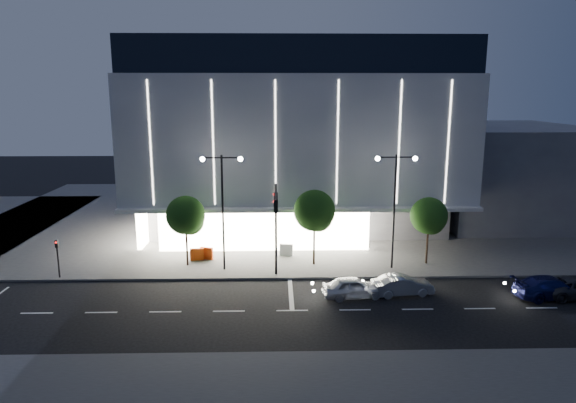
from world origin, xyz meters
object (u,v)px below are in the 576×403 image
(tree_right, at_px, (429,218))
(barrier_c, at_px, (207,253))
(car_lead, at_px, (353,287))
(street_lamp_east, at_px, (395,195))
(tree_left, at_px, (186,217))
(barrier_d, at_px, (286,250))
(barrier_a, at_px, (197,254))
(ped_signal_far, at_px, (58,255))
(street_lamp_west, at_px, (222,195))
(traffic_mast, at_px, (276,216))
(car_second, at_px, (403,285))
(car_third, at_px, (551,288))
(tree_mid, at_px, (315,213))

(tree_right, bearing_deg, barrier_c, 175.44)
(car_lead, bearing_deg, street_lamp_east, -42.20)
(street_lamp_east, distance_m, tree_right, 3.81)
(tree_right, xyz_separation_m, barrier_c, (-17.71, 1.41, -3.23))
(tree_left, xyz_separation_m, barrier_d, (7.83, 2.20, -3.38))
(barrier_a, bearing_deg, tree_right, -10.87)
(barrier_d, bearing_deg, ped_signal_far, -150.33)
(street_lamp_west, height_order, tree_right, street_lamp_west)
(street_lamp_east, xyz_separation_m, tree_right, (3.03, 1.02, -2.07))
(street_lamp_east, relative_size, barrier_a, 8.18)
(street_lamp_east, height_order, barrier_d, street_lamp_east)
(traffic_mast, xyz_separation_m, car_second, (8.60, -2.42, -4.35))
(street_lamp_east, distance_m, car_second, 7.34)
(car_third, bearing_deg, tree_right, 36.74)
(traffic_mast, xyz_separation_m, barrier_c, (-5.68, 5.10, -4.38))
(ped_signal_far, distance_m, barrier_c, 11.11)
(traffic_mast, height_order, car_lead, traffic_mast)
(ped_signal_far, height_order, barrier_c, ped_signal_far)
(street_lamp_west, distance_m, tree_left, 3.69)
(traffic_mast, distance_m, barrier_c, 8.80)
(street_lamp_west, distance_m, car_third, 23.74)
(tree_mid, height_order, barrier_a, tree_mid)
(tree_mid, bearing_deg, tree_right, -0.00)
(tree_left, height_order, car_third, tree_left)
(car_third, relative_size, barrier_c, 4.61)
(barrier_c, bearing_deg, tree_left, -112.00)
(car_lead, distance_m, car_third, 13.24)
(car_lead, xyz_separation_m, car_third, (13.23, -0.44, 0.03))
(traffic_mast, xyz_separation_m, street_lamp_east, (9.00, 2.66, 0.93))
(ped_signal_far, bearing_deg, car_third, -7.26)
(barrier_c, bearing_deg, tree_mid, 11.21)
(tree_right, bearing_deg, car_second, -119.34)
(tree_left, relative_size, tree_right, 1.04)
(traffic_mast, distance_m, car_second, 9.93)
(ped_signal_far, height_order, tree_right, tree_right)
(tree_right, xyz_separation_m, car_second, (-3.43, -6.10, -3.20))
(car_lead, bearing_deg, barrier_a, 49.61)
(tree_left, xyz_separation_m, car_lead, (12.14, -6.47, -3.33))
(street_lamp_west, xyz_separation_m, tree_left, (-2.97, 1.02, -1.92))
(street_lamp_west, relative_size, barrier_c, 8.18)
(traffic_mast, xyz_separation_m, barrier_d, (0.86, 5.88, -4.38))
(barrier_d, bearing_deg, car_third, -13.41)
(traffic_mast, height_order, car_second, traffic_mast)
(barrier_a, bearing_deg, street_lamp_east, -15.32)
(tree_right, xyz_separation_m, barrier_d, (-11.17, 2.20, -3.23))
(street_lamp_west, bearing_deg, traffic_mast, -33.65)
(street_lamp_east, height_order, car_third, street_lamp_east)
(tree_mid, xyz_separation_m, barrier_c, (-8.71, 1.41, -3.68))
(car_lead, xyz_separation_m, barrier_d, (-4.31, 8.67, -0.06))
(traffic_mast, distance_m, barrier_d, 7.38)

